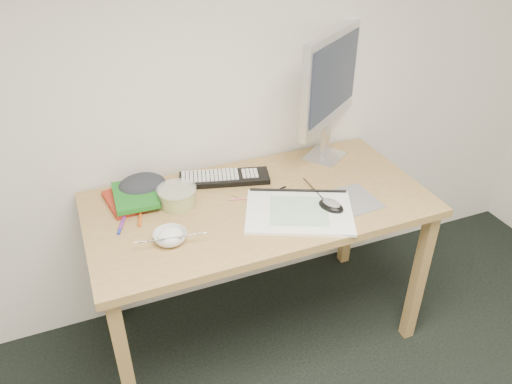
{
  "coord_description": "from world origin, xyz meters",
  "views": [
    {
      "loc": [
        -0.65,
        -0.15,
        1.88
      ],
      "look_at": [
        -0.03,
        1.38,
        0.83
      ],
      "focal_mm": 35.0,
      "sensor_mm": 36.0,
      "label": 1
    }
  ],
  "objects_px": {
    "desk": "(259,217)",
    "keyboard": "(224,178)",
    "sketchpad": "(299,212)",
    "monitor": "(330,82)",
    "rice_bowl": "(170,237)"
  },
  "relations": [
    {
      "from": "desk",
      "to": "keyboard",
      "type": "bearing_deg",
      "value": 110.65
    },
    {
      "from": "desk",
      "to": "keyboard",
      "type": "distance_m",
      "value": 0.24
    },
    {
      "from": "sketchpad",
      "to": "desk",
      "type": "bearing_deg",
      "value": 153.22
    },
    {
      "from": "desk",
      "to": "keyboard",
      "type": "height_order",
      "value": "keyboard"
    },
    {
      "from": "keyboard",
      "to": "monitor",
      "type": "relative_size",
      "value": 0.66
    },
    {
      "from": "desk",
      "to": "sketchpad",
      "type": "distance_m",
      "value": 0.2
    },
    {
      "from": "desk",
      "to": "keyboard",
      "type": "relative_size",
      "value": 3.57
    },
    {
      "from": "sketchpad",
      "to": "monitor",
      "type": "height_order",
      "value": "monitor"
    },
    {
      "from": "desk",
      "to": "rice_bowl",
      "type": "xyz_separation_m",
      "value": [
        -0.4,
        -0.13,
        0.1
      ]
    },
    {
      "from": "monitor",
      "to": "rice_bowl",
      "type": "bearing_deg",
      "value": 167.1
    },
    {
      "from": "keyboard",
      "to": "monitor",
      "type": "bearing_deg",
      "value": 17.71
    },
    {
      "from": "rice_bowl",
      "to": "desk",
      "type": "bearing_deg",
      "value": 17.45
    },
    {
      "from": "desk",
      "to": "monitor",
      "type": "relative_size",
      "value": 2.36
    },
    {
      "from": "keyboard",
      "to": "rice_bowl",
      "type": "relative_size",
      "value": 3.19
    },
    {
      "from": "keyboard",
      "to": "monitor",
      "type": "height_order",
      "value": "monitor"
    }
  ]
}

